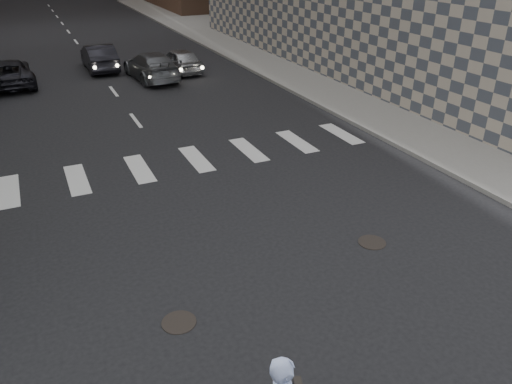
% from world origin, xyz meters
% --- Properties ---
extents(ground, '(160.00, 160.00, 0.00)m').
position_xyz_m(ground, '(0.00, 0.00, 0.00)').
color(ground, black).
rests_on(ground, ground).
extents(sidewalk_right, '(13.00, 80.00, 0.15)m').
position_xyz_m(sidewalk_right, '(14.50, 20.00, 0.07)').
color(sidewalk_right, gray).
rests_on(sidewalk_right, ground).
extents(manhole_b, '(0.70, 0.70, 0.02)m').
position_xyz_m(manhole_b, '(-2.00, 1.20, 0.01)').
color(manhole_b, black).
rests_on(manhole_b, ground).
extents(manhole_c, '(0.70, 0.70, 0.02)m').
position_xyz_m(manhole_c, '(3.30, 2.00, 0.01)').
color(manhole_c, black).
rests_on(manhole_c, ground).
extents(traffic_car_b, '(2.40, 5.10, 1.44)m').
position_xyz_m(traffic_car_b, '(2.39, 20.60, 0.72)').
color(traffic_car_b, '#595C61').
rests_on(traffic_car_b, ground).
extents(traffic_car_c, '(2.53, 5.01, 1.36)m').
position_xyz_m(traffic_car_c, '(-4.67, 22.27, 0.68)').
color(traffic_car_c, black).
rests_on(traffic_car_c, ground).
extents(traffic_car_d, '(1.93, 4.09, 1.35)m').
position_xyz_m(traffic_car_d, '(4.27, 21.55, 0.68)').
color(traffic_car_d, '#A7A9AE').
rests_on(traffic_car_d, ground).
extents(traffic_car_e, '(1.60, 4.50, 1.48)m').
position_xyz_m(traffic_car_e, '(0.19, 24.00, 0.74)').
color(traffic_car_e, black).
rests_on(traffic_car_e, ground).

